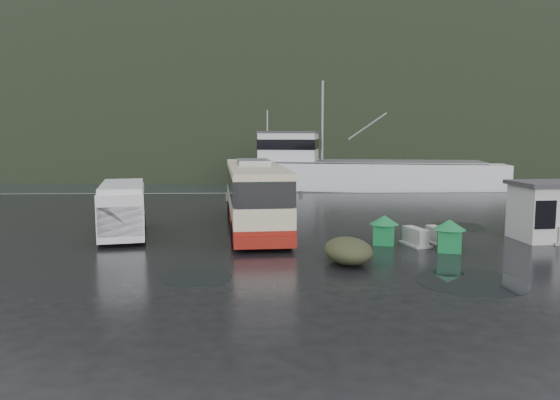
{
  "coord_description": "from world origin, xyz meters",
  "views": [
    {
      "loc": [
        -1.6,
        -23.69,
        4.94
      ],
      "look_at": [
        -0.73,
        2.1,
        1.7
      ],
      "focal_mm": 35.0,
      "sensor_mm": 36.0,
      "label": 1
    }
  ],
  "objects_px": {
    "jersey_barrier_c": "(555,242)",
    "white_van": "(124,236)",
    "waste_bin_left": "(449,251)",
    "waste_bin_right": "(384,244)",
    "dome_tent": "(348,263)",
    "coach_bus": "(255,227)",
    "jersey_barrier_a": "(437,243)",
    "fishing_trawler": "(355,182)",
    "ticket_kiosk": "(550,240)",
    "jersey_barrier_b": "(415,245)"
  },
  "relations": [
    {
      "from": "jersey_barrier_a",
      "to": "jersey_barrier_b",
      "type": "relative_size",
      "value": 0.94
    },
    {
      "from": "coach_bus",
      "to": "white_van",
      "type": "bearing_deg",
      "value": -167.0
    },
    {
      "from": "white_van",
      "to": "dome_tent",
      "type": "height_order",
      "value": "white_van"
    },
    {
      "from": "waste_bin_left",
      "to": "jersey_barrier_b",
      "type": "bearing_deg",
      "value": 129.62
    },
    {
      "from": "waste_bin_left",
      "to": "jersey_barrier_a",
      "type": "xyz_separation_m",
      "value": [
        0.04,
        1.7,
        0.0
      ]
    },
    {
      "from": "waste_bin_left",
      "to": "waste_bin_right",
      "type": "bearing_deg",
      "value": 146.51
    },
    {
      "from": "jersey_barrier_c",
      "to": "white_van",
      "type": "bearing_deg",
      "value": 173.67
    },
    {
      "from": "jersey_barrier_b",
      "to": "fishing_trawler",
      "type": "height_order",
      "value": "fishing_trawler"
    },
    {
      "from": "white_van",
      "to": "jersey_barrier_b",
      "type": "height_order",
      "value": "white_van"
    },
    {
      "from": "jersey_barrier_a",
      "to": "jersey_barrier_c",
      "type": "relative_size",
      "value": 0.89
    },
    {
      "from": "jersey_barrier_a",
      "to": "waste_bin_right",
      "type": "bearing_deg",
      "value": -176.79
    },
    {
      "from": "dome_tent",
      "to": "jersey_barrier_c",
      "type": "xyz_separation_m",
      "value": [
        9.98,
        3.68,
        0.0
      ]
    },
    {
      "from": "jersey_barrier_b",
      "to": "jersey_barrier_c",
      "type": "xyz_separation_m",
      "value": [
        6.51,
        0.52,
        0.0
      ]
    },
    {
      "from": "white_van",
      "to": "ticket_kiosk",
      "type": "bearing_deg",
      "value": -16.66
    },
    {
      "from": "waste_bin_left",
      "to": "jersey_barrier_a",
      "type": "distance_m",
      "value": 1.7
    },
    {
      "from": "dome_tent",
      "to": "jersey_barrier_c",
      "type": "height_order",
      "value": "dome_tent"
    },
    {
      "from": "waste_bin_right",
      "to": "jersey_barrier_b",
      "type": "distance_m",
      "value": 1.36
    },
    {
      "from": "jersey_barrier_a",
      "to": "ticket_kiosk",
      "type": "bearing_deg",
      "value": 6.38
    },
    {
      "from": "white_van",
      "to": "waste_bin_left",
      "type": "distance_m",
      "value": 14.91
    },
    {
      "from": "waste_bin_left",
      "to": "fishing_trawler",
      "type": "relative_size",
      "value": 0.05
    },
    {
      "from": "coach_bus",
      "to": "waste_bin_right",
      "type": "height_order",
      "value": "coach_bus"
    },
    {
      "from": "dome_tent",
      "to": "jersey_barrier_c",
      "type": "bearing_deg",
      "value": 20.24
    },
    {
      "from": "coach_bus",
      "to": "waste_bin_left",
      "type": "xyz_separation_m",
      "value": [
        8.11,
        -5.98,
        0.0
      ]
    },
    {
      "from": "white_van",
      "to": "waste_bin_left",
      "type": "height_order",
      "value": "white_van"
    },
    {
      "from": "white_van",
      "to": "dome_tent",
      "type": "xyz_separation_m",
      "value": [
        9.86,
        -5.88,
        0.0
      ]
    },
    {
      "from": "coach_bus",
      "to": "white_van",
      "type": "distance_m",
      "value": 6.57
    },
    {
      "from": "waste_bin_right",
      "to": "jersey_barrier_b",
      "type": "xyz_separation_m",
      "value": [
        1.32,
        -0.31,
        0.0
      ]
    },
    {
      "from": "ticket_kiosk",
      "to": "jersey_barrier_a",
      "type": "bearing_deg",
      "value": -178.37
    },
    {
      "from": "waste_bin_left",
      "to": "dome_tent",
      "type": "xyz_separation_m",
      "value": [
        -4.51,
        -1.9,
        0.0
      ]
    },
    {
      "from": "waste_bin_left",
      "to": "dome_tent",
      "type": "bearing_deg",
      "value": -157.18
    },
    {
      "from": "jersey_barrier_b",
      "to": "dome_tent",
      "type": "bearing_deg",
      "value": -137.68
    },
    {
      "from": "waste_bin_left",
      "to": "jersey_barrier_c",
      "type": "bearing_deg",
      "value": 18.05
    },
    {
      "from": "white_van",
      "to": "jersey_barrier_c",
      "type": "xyz_separation_m",
      "value": [
        19.84,
        -2.2,
        0.0
      ]
    },
    {
      "from": "waste_bin_left",
      "to": "waste_bin_right",
      "type": "height_order",
      "value": "waste_bin_left"
    },
    {
      "from": "ticket_kiosk",
      "to": "jersey_barrier_c",
      "type": "relative_size",
      "value": 2.13
    },
    {
      "from": "coach_bus",
      "to": "jersey_barrier_c",
      "type": "xyz_separation_m",
      "value": [
        13.58,
        -4.19,
        0.0
      ]
    },
    {
      "from": "waste_bin_right",
      "to": "jersey_barrier_b",
      "type": "height_order",
      "value": "waste_bin_right"
    },
    {
      "from": "waste_bin_right",
      "to": "white_van",
      "type": "bearing_deg",
      "value": 168.6
    },
    {
      "from": "waste_bin_left",
      "to": "white_van",
      "type": "bearing_deg",
      "value": 164.5
    },
    {
      "from": "jersey_barrier_c",
      "to": "fishing_trawler",
      "type": "xyz_separation_m",
      "value": [
        -4.05,
        29.22,
        0.0
      ]
    },
    {
      "from": "jersey_barrier_a",
      "to": "jersey_barrier_c",
      "type": "xyz_separation_m",
      "value": [
        5.43,
        0.08,
        0.0
      ]
    },
    {
      "from": "waste_bin_left",
      "to": "jersey_barrier_b",
      "type": "distance_m",
      "value": 1.63
    },
    {
      "from": "white_van",
      "to": "waste_bin_right",
      "type": "xyz_separation_m",
      "value": [
        12.0,
        -2.42,
        0.0
      ]
    },
    {
      "from": "white_van",
      "to": "jersey_barrier_c",
      "type": "distance_m",
      "value": 19.96
    },
    {
      "from": "white_van",
      "to": "waste_bin_right",
      "type": "relative_size",
      "value": 4.67
    },
    {
      "from": "waste_bin_left",
      "to": "dome_tent",
      "type": "distance_m",
      "value": 4.89
    },
    {
      "from": "waste_bin_left",
      "to": "jersey_barrier_a",
      "type": "bearing_deg",
      "value": 88.53
    },
    {
      "from": "waste_bin_left",
      "to": "jersey_barrier_a",
      "type": "relative_size",
      "value": 0.93
    },
    {
      "from": "waste_bin_right",
      "to": "jersey_barrier_c",
      "type": "height_order",
      "value": "waste_bin_right"
    },
    {
      "from": "jersey_barrier_b",
      "to": "jersey_barrier_c",
      "type": "relative_size",
      "value": 0.95
    }
  ]
}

